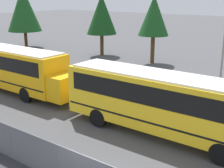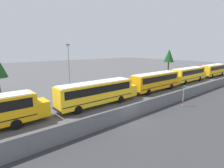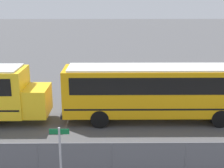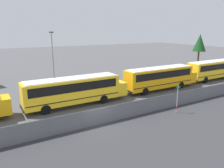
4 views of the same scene
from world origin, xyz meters
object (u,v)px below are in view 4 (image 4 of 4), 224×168
Objects in this scene: tree_2 at (200,43)px; school_bus_3 at (75,89)px; school_bus_4 at (161,77)px; light_pole at (53,59)px; school_bus_5 at (214,68)px; street_sign at (177,99)px.

school_bus_3 is at bearing -159.69° from tree_2.
school_bus_4 is 16.33m from light_pole.
school_bus_5 is (27.11, 0.56, 0.00)m from school_bus_3.
school_bus_3 is 4.25× the size of street_sign.
school_bus_4 is at bearing -31.56° from light_pole.
school_bus_3 is at bearing -89.79° from light_pole.
school_bus_4 is 1.00× the size of school_bus_5.
school_bus_3 and school_bus_5 have the same top height.
light_pole is 1.12× the size of tree_2.
school_bus_3 is 13.70m from school_bus_4.
school_bus_3 is at bearing -178.83° from school_bus_5.
school_bus_5 is 1.67× the size of tree_2.
school_bus_3 is 1.67× the size of tree_2.
street_sign is 40.09m from tree_2.
school_bus_3 reaches higher than street_sign.
school_bus_4 is at bearing 58.19° from street_sign.
school_bus_5 is at bearing 24.68° from street_sign.
school_bus_5 is (13.41, 0.40, 0.00)m from school_bus_4.
light_pole is (-0.03, 8.59, 2.66)m from school_bus_3.
school_bus_4 is at bearing 0.66° from school_bus_3.
light_pole is 41.77m from tree_2.
school_bus_3 is at bearing -179.34° from school_bus_4.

